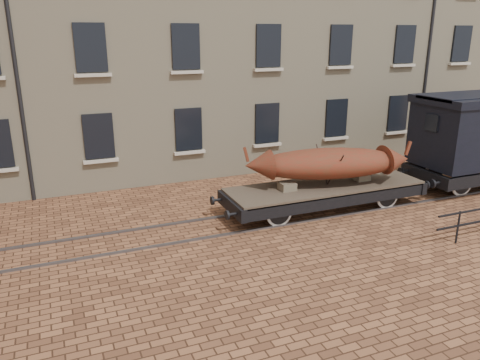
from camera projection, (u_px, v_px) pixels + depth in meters
name	position (u px, v px, depth m)	size (l,w,h in m)	color
ground	(302.00, 213.00, 16.00)	(90.00, 90.00, 0.00)	brown
warehouse_cream	(262.00, 10.00, 23.80)	(40.00, 10.19, 14.00)	#C7B791
rail_track	(302.00, 212.00, 15.99)	(30.00, 1.52, 0.06)	#59595E
flatcar_wagon	(325.00, 190.00, 16.09)	(7.80, 2.12, 1.18)	#4A3A2F
iron_boat	(329.00, 163.00, 15.84)	(5.84, 2.73, 1.44)	maroon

